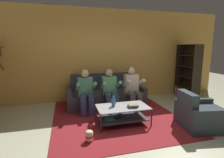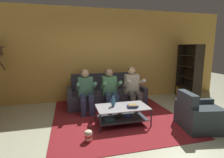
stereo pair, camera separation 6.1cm
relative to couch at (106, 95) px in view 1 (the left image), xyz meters
name	(u,v)px [view 1 (the left image)]	position (x,y,z in m)	size (l,w,h in m)	color
ground	(131,131)	(0.13, -1.81, -0.29)	(16.80, 16.80, 0.00)	beige
back_partition	(105,55)	(0.13, 0.65, 1.16)	(8.40, 0.12, 2.90)	gold
couch	(106,95)	(0.00, 0.00, 0.00)	(2.27, 0.89, 0.90)	#3B3946
person_seated_left	(86,90)	(-0.65, -0.54, 0.33)	(0.50, 0.58, 1.13)	navy
person_seated_middle	(110,88)	(0.00, -0.54, 0.33)	(0.50, 0.58, 1.13)	#324361
person_seated_right	(133,86)	(0.65, -0.54, 0.34)	(0.50, 0.58, 1.16)	#59544F
coffee_table	(122,112)	(0.05, -1.44, -0.02)	(1.14, 0.64, 0.41)	#B7B8BA
area_rug	(114,114)	(0.03, -0.85, -0.29)	(3.00, 3.38, 0.01)	maroon
vase	(114,101)	(-0.14, -1.38, 0.23)	(0.11, 0.11, 0.23)	#315F84
book_stack	(133,106)	(0.25, -1.55, 0.15)	(0.23, 0.19, 0.07)	#3557BA
bookshelf	(188,77)	(2.88, 0.03, 0.42)	(0.35, 0.89, 1.80)	black
armchair	(201,116)	(1.62, -2.04, -0.03)	(1.03, 0.98, 0.79)	#333E44
popcorn_tub	(89,136)	(-0.77, -2.01, -0.18)	(0.14, 0.14, 0.22)	red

